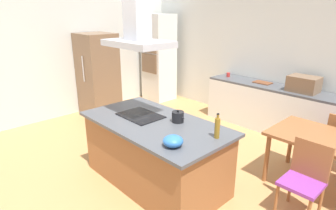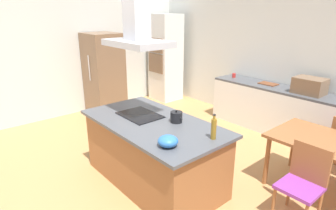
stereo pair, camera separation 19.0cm
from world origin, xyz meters
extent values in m
plane|color=tan|center=(0.00, 1.50, 0.00)|extent=(16.00, 16.00, 0.00)
cube|color=silver|center=(0.00, 3.25, 1.35)|extent=(7.20, 0.10, 2.70)
cube|color=silver|center=(-3.45, 1.00, 1.35)|extent=(0.10, 8.80, 2.70)
cube|color=#995B33|center=(0.00, 0.00, 0.43)|extent=(1.95, 0.99, 0.86)
cube|color=#4C4F54|center=(0.00, 0.00, 0.88)|extent=(2.05, 1.09, 0.04)
cube|color=black|center=(-0.30, 0.00, 0.91)|extent=(0.60, 0.44, 0.01)
cylinder|color=black|center=(0.21, 0.22, 0.97)|extent=(0.16, 0.16, 0.14)
sphere|color=black|center=(0.21, 0.22, 1.05)|extent=(0.03, 0.03, 0.03)
cone|color=black|center=(0.31, 0.22, 0.98)|extent=(0.06, 0.03, 0.04)
cylinder|color=olive|center=(0.86, 0.20, 1.02)|extent=(0.06, 0.06, 0.24)
cylinder|color=olive|center=(0.86, 0.20, 1.16)|extent=(0.03, 0.03, 0.05)
cylinder|color=black|center=(0.86, 0.20, 1.19)|extent=(0.03, 0.03, 0.01)
ellipsoid|color=#2D6BB7|center=(0.67, -0.31, 0.96)|extent=(0.22, 0.22, 0.12)
cube|color=white|center=(0.19, 2.88, 0.43)|extent=(2.65, 0.62, 0.86)
cube|color=#4C4F54|center=(0.19, 2.88, 0.88)|extent=(2.65, 0.62, 0.04)
cube|color=brown|center=(0.73, 2.88, 1.04)|extent=(0.50, 0.38, 0.28)
cylinder|color=red|center=(-0.88, 2.89, 0.95)|extent=(0.08, 0.08, 0.09)
cube|color=brown|center=(-0.08, 2.93, 0.91)|extent=(0.34, 0.24, 0.02)
cube|color=white|center=(-2.90, 2.65, 1.10)|extent=(0.70, 0.64, 2.20)
cube|color=brown|center=(-2.90, 2.32, 1.45)|extent=(0.56, 0.02, 0.36)
cube|color=brown|center=(-2.90, 2.32, 1.00)|extent=(0.56, 0.02, 0.48)
cube|color=brown|center=(-2.98, 0.89, 0.91)|extent=(0.80, 0.70, 1.82)
cylinder|color=beige|center=(-2.93, 0.52, 1.10)|extent=(0.02, 0.02, 0.55)
cube|color=#995B33|center=(1.67, 1.50, 0.73)|extent=(1.40, 0.90, 0.04)
cylinder|color=#995B33|center=(1.05, 1.13, 0.35)|extent=(0.06, 0.06, 0.71)
cylinder|color=#995B33|center=(1.05, 1.87, 0.35)|extent=(0.06, 0.06, 0.71)
cylinder|color=#995B33|center=(1.49, 2.07, 0.21)|extent=(0.04, 0.04, 0.41)
cube|color=purple|center=(1.67, 0.75, 0.43)|extent=(0.42, 0.42, 0.04)
cube|color=#995B33|center=(1.67, 0.94, 0.67)|extent=(0.42, 0.04, 0.44)
cylinder|color=#995B33|center=(1.49, 0.57, 0.21)|extent=(0.04, 0.04, 0.41)
cylinder|color=#995B33|center=(1.85, 0.93, 0.21)|extent=(0.04, 0.04, 0.41)
cylinder|color=#995B33|center=(1.49, 0.93, 0.21)|extent=(0.04, 0.04, 0.41)
cube|color=#ADADB2|center=(-0.30, 0.00, 1.89)|extent=(0.90, 0.55, 0.08)
cube|color=#ADADB2|center=(-0.30, 0.00, 2.28)|extent=(0.28, 0.24, 0.70)
camera|label=1|loc=(2.63, -2.23, 2.30)|focal=30.16mm
camera|label=2|loc=(2.75, -2.09, 2.30)|focal=30.16mm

